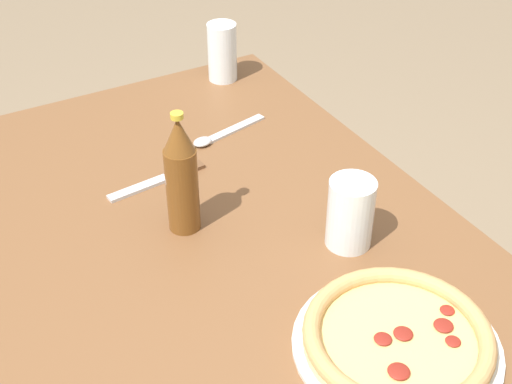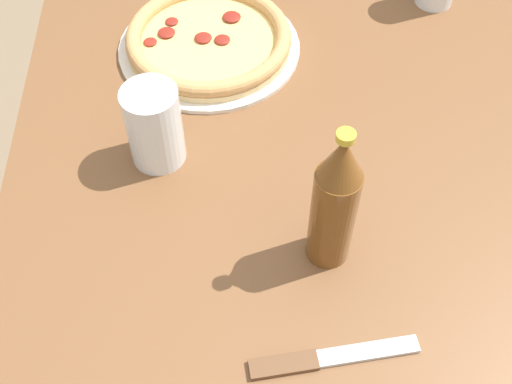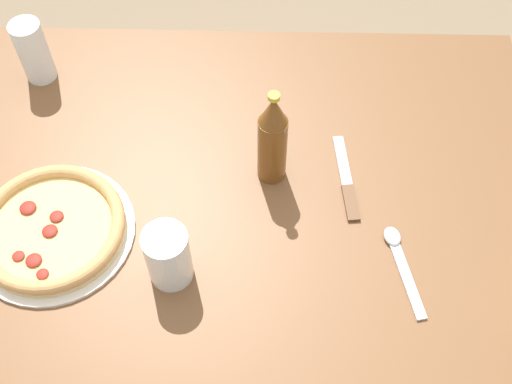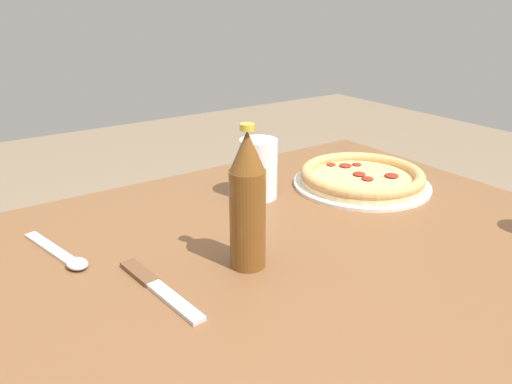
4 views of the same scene
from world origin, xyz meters
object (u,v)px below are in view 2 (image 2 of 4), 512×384
pizza_pepperoni (209,40)px  glass_cola (154,127)px  beer_bottle (335,202)px  knife (326,358)px

pizza_pepperoni → glass_cola: 0.26m
pizza_pepperoni → beer_bottle: bearing=-159.9°
pizza_pepperoni → beer_bottle: 0.46m
beer_bottle → pizza_pepperoni: bearing=20.1°
pizza_pepperoni → glass_cola: bearing=161.6°
pizza_pepperoni → glass_cola: size_ratio=2.42×
pizza_pepperoni → knife: (-0.58, -0.14, -0.02)m
beer_bottle → knife: bearing=172.7°
glass_cola → knife: (-0.34, -0.22, -0.06)m
glass_cola → beer_bottle: beer_bottle is taller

